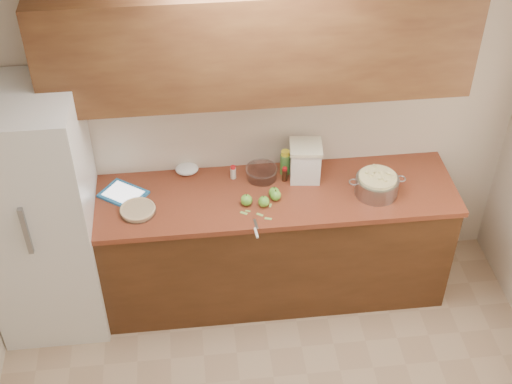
{
  "coord_description": "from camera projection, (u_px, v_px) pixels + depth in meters",
  "views": [
    {
      "loc": [
        -0.43,
        -2.13,
        3.97
      ],
      "look_at": [
        -0.03,
        1.43,
        0.98
      ],
      "focal_mm": 50.0,
      "sensor_mm": 36.0,
      "label": 1
    }
  ],
  "objects": [
    {
      "name": "counter_run",
      "position": [
        260.0,
        243.0,
        5.04
      ],
      "size": [
        2.64,
        0.68,
        0.92
      ],
      "color": "#4D2B15",
      "rests_on": "ground"
    },
    {
      "name": "vanilla_bottle",
      "position": [
        285.0,
        174.0,
        4.82
      ],
      "size": [
        0.04,
        0.04,
        0.11
      ],
      "rotation": [
        0.0,
        0.0,
        -0.22
      ],
      "color": "black",
      "rests_on": "counter_run"
    },
    {
      "name": "pie",
      "position": [
        138.0,
        210.0,
        4.59
      ],
      "size": [
        0.24,
        0.24,
        0.04
      ],
      "rotation": [
        0.0,
        0.0,
        0.26
      ],
      "color": "silver",
      "rests_on": "counter_run"
    },
    {
      "name": "apple_left",
      "position": [
        246.0,
        200.0,
        4.63
      ],
      "size": [
        0.08,
        0.08,
        0.09
      ],
      "color": "#61AF33",
      "rests_on": "counter_run"
    },
    {
      "name": "fridge",
      "position": [
        40.0,
        216.0,
        4.6
      ],
      "size": [
        0.7,
        0.7,
        1.8
      ],
      "primitive_type": "cube",
      "color": "white",
      "rests_on": "ground"
    },
    {
      "name": "peel_b",
      "position": [
        248.0,
        211.0,
        4.61
      ],
      "size": [
        0.04,
        0.02,
        0.0
      ],
      "primitive_type": "cube",
      "rotation": [
        0.0,
        0.0,
        -0.37
      ],
      "color": "#8CB95A",
      "rests_on": "counter_run"
    },
    {
      "name": "peel_f",
      "position": [
        264.0,
        202.0,
        4.68
      ],
      "size": [
        0.04,
        0.04,
        0.0
      ],
      "primitive_type": "cube",
      "rotation": [
        0.0,
        0.0,
        -2.24
      ],
      "color": "#8CB95A",
      "rests_on": "counter_run"
    },
    {
      "name": "tablet",
      "position": [
        123.0,
        194.0,
        4.72
      ],
      "size": [
        0.35,
        0.34,
        0.02
      ],
      "rotation": [
        0.0,
        0.0,
        -0.64
      ],
      "color": "#236EAB",
      "rests_on": "counter_run"
    },
    {
      "name": "mixing_bowl",
      "position": [
        262.0,
        172.0,
        4.85
      ],
      "size": [
        0.22,
        0.22,
        0.08
      ],
      "rotation": [
        0.0,
        0.0,
        -0.41
      ],
      "color": "silver",
      "rests_on": "counter_run"
    },
    {
      "name": "apple_extra",
      "position": [
        276.0,
        195.0,
        4.67
      ],
      "size": [
        0.07,
        0.07,
        0.08
      ],
      "color": "#61AF33",
      "rests_on": "counter_run"
    },
    {
      "name": "cinnamon_shaker",
      "position": [
        233.0,
        172.0,
        4.84
      ],
      "size": [
        0.04,
        0.04,
        0.1
      ],
      "rotation": [
        0.0,
        0.0,
        -0.28
      ],
      "color": "beige",
      "rests_on": "counter_run"
    },
    {
      "name": "upper_cabinets",
      "position": [
        258.0,
        43.0,
        4.2
      ],
      "size": [
        2.6,
        0.34,
        0.7
      ],
      "primitive_type": "cube",
      "color": "brown",
      "rests_on": "room_shell"
    },
    {
      "name": "flour_canister",
      "position": [
        305.0,
        161.0,
        4.8
      ],
      "size": [
        0.24,
        0.24,
        0.26
      ],
      "rotation": [
        0.0,
        0.0,
        -0.11
      ],
      "color": "white",
      "rests_on": "counter_run"
    },
    {
      "name": "apple_front",
      "position": [
        264.0,
        201.0,
        4.62
      ],
      "size": [
        0.07,
        0.07,
        0.09
      ],
      "color": "#61AF33",
      "rests_on": "counter_run"
    },
    {
      "name": "apple_center",
      "position": [
        274.0,
        192.0,
        4.7
      ],
      "size": [
        0.07,
        0.07,
        0.08
      ],
      "color": "#61AF33",
      "rests_on": "counter_run"
    },
    {
      "name": "colander",
      "position": [
        377.0,
        185.0,
        4.71
      ],
      "size": [
        0.38,
        0.29,
        0.14
      ],
      "rotation": [
        0.0,
        0.0,
        0.4
      ],
      "color": "gray",
      "rests_on": "counter_run"
    },
    {
      "name": "peel_c",
      "position": [
        260.0,
        215.0,
        4.58
      ],
      "size": [
        0.05,
        0.04,
        0.0
      ],
      "primitive_type": "cube",
      "rotation": [
        0.0,
        0.0,
        -0.6
      ],
      "color": "#8CB95A",
      "rests_on": "counter_run"
    },
    {
      "name": "lemon_bottle",
      "position": [
        285.0,
        163.0,
        4.86
      ],
      "size": [
        0.07,
        0.07,
        0.19
      ],
      "rotation": [
        0.0,
        0.0,
        0.25
      ],
      "color": "#4C8C38",
      "rests_on": "counter_run"
    },
    {
      "name": "peel_a",
      "position": [
        268.0,
        219.0,
        4.55
      ],
      "size": [
        0.05,
        0.03,
        0.0
      ],
      "primitive_type": "cube",
      "rotation": [
        0.0,
        0.0,
        -0.31
      ],
      "color": "#8CB95A",
      "rests_on": "counter_run"
    },
    {
      "name": "peel_e",
      "position": [
        270.0,
        205.0,
        4.65
      ],
      "size": [
        0.02,
        0.04,
        0.0
      ],
      "primitive_type": "cube",
      "rotation": [
        0.0,
        0.0,
        -1.88
      ],
      "color": "#8CB95A",
      "rests_on": "counter_run"
    },
    {
      "name": "room_shell",
      "position": [
        296.0,
        331.0,
        3.37
      ],
      "size": [
        3.6,
        3.6,
        3.6
      ],
      "color": "tan",
      "rests_on": "ground"
    },
    {
      "name": "paper_towel",
      "position": [
        187.0,
        169.0,
        4.89
      ],
      "size": [
        0.19,
        0.17,
        0.07
      ],
      "primitive_type": "ellipsoid",
      "rotation": [
        0.0,
        0.0,
        0.31
      ],
      "color": "white",
      "rests_on": "counter_run"
    },
    {
      "name": "paring_knife",
      "position": [
        256.0,
        232.0,
        4.45
      ],
      "size": [
        0.03,
        0.18,
        0.02
      ],
      "rotation": [
        0.0,
        0.0,
        0.08
      ],
      "color": "gray",
      "rests_on": "counter_run"
    },
    {
      "name": "peel_d",
      "position": [
        244.0,
        213.0,
        4.59
      ],
      "size": [
        0.05,
        0.04,
        0.0
      ],
      "primitive_type": "cube",
      "rotation": [
        0.0,
        0.0,
        -0.56
      ],
      "color": "#8CB95A",
      "rests_on": "counter_run"
    }
  ]
}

